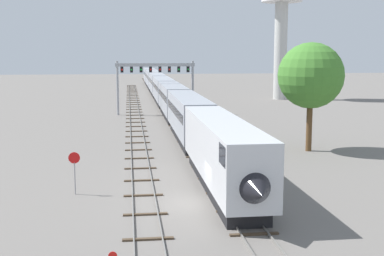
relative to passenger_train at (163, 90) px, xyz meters
The scene contains 8 objects.
ground_plane 63.22m from the passenger_train, 91.81° to the right, with size 400.00×400.00×0.00m, color slate.
track_main 4.04m from the passenger_train, 90.00° to the right, with size 2.60×200.00×0.16m.
track_near 23.92m from the passenger_train, 103.37° to the right, with size 2.60×160.00×0.16m.
passenger_train is the anchor object (origin of this frame).
signal_gantry 16.64m from the passenger_train, 97.95° to the right, with size 12.10×0.49×8.20m.
water_tower 30.06m from the passenger_train, 15.79° to the left, with size 8.27×8.27×24.82m.
stop_sign 61.01m from the passenger_train, 99.43° to the right, with size 0.76×0.08×2.88m.
trackside_tree_left 48.86m from the passenger_train, 77.15° to the right, with size 6.26×6.26×10.39m.
Camera 1 is at (-4.34, -30.56, 9.36)m, focal length 47.36 mm.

